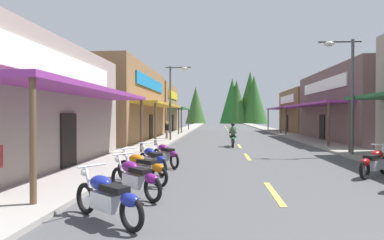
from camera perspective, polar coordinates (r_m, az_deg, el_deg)
name	(u,v)px	position (r m, az deg, el deg)	size (l,w,h in m)	color
ground	(232,137)	(30.14, 7.55, -3.11)	(9.44, 91.06, 0.10)	#4C4C4F
sidewalk_left	(173,135)	(30.42, -3.55, -2.86)	(2.28, 91.06, 0.12)	#9E9991
sidewalk_right	(293,136)	(30.97, 18.45, -2.83)	(2.28, 91.06, 0.12)	gray
centerline_dashes	(231,135)	(32.19, 7.37, -2.75)	(0.16, 63.87, 0.01)	#E0C64C
storefront_left_middle	(114,104)	(26.32, -14.50, 2.94)	(8.16, 13.44, 5.99)	olive
storefront_left_far	(144,108)	(38.34, -9.09, 2.16)	(9.16, 9.68, 5.82)	olive
storefront_right_middle	(364,105)	(27.72, 29.64, 2.41)	(8.26, 13.39, 5.66)	brown
storefront_right_far	(317,111)	(39.36, 22.50, 1.56)	(8.94, 9.57, 5.11)	brown
streetlamp_left	(174,92)	(23.72, -3.37, 5.25)	(2.03, 0.30, 5.86)	#474C51
streetlamp_right	(346,80)	(16.70, 26.98, 6.77)	(2.03, 0.30, 5.73)	#474C51
motorcycle_parked_right_3	(374,162)	(11.67, 31.07, -6.80)	(1.64, 1.53, 1.04)	black
motorcycle_parked_left_0	(107,197)	(6.08, -15.62, -13.74)	(1.79, 1.34, 1.04)	black
motorcycle_parked_left_1	(135,177)	(7.76, -10.69, -10.52)	(1.69, 1.47, 1.04)	black
motorcycle_parked_left_2	(142,167)	(9.12, -9.44, -8.81)	(1.84, 1.26, 1.04)	black
motorcycle_parked_left_3	(152,159)	(10.80, -7.51, -7.30)	(1.39, 1.75, 1.04)	black
motorcycle_parked_left_4	(165,154)	(12.14, -5.02, -6.39)	(1.37, 1.76, 1.04)	black
rider_cruising_lead	(233,137)	(19.81, 7.69, -3.11)	(0.60, 2.14, 1.57)	black
pedestrian_waiting	(167,129)	(24.97, -4.75, -1.77)	(0.43, 0.46, 1.54)	#B2A599
treeline_backdrop	(240,100)	(79.02, 9.00, 3.73)	(20.79, 10.38, 13.56)	#236323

